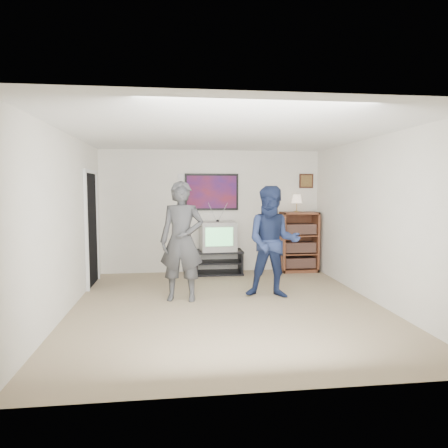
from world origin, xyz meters
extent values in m
cube|color=#896E57|center=(0.00, 0.00, 0.00)|extent=(4.50, 5.00, 0.01)
cube|color=white|center=(0.00, 0.00, 2.50)|extent=(4.50, 5.00, 0.01)
cube|color=silver|center=(0.00, 2.50, 1.25)|extent=(4.50, 0.01, 2.50)
cube|color=silver|center=(-2.25, 0.00, 1.25)|extent=(0.01, 5.00, 2.50)
cube|color=silver|center=(2.25, 0.00, 1.25)|extent=(0.01, 5.00, 2.50)
cube|color=black|center=(0.11, 2.23, 0.46)|extent=(0.97, 0.55, 0.04)
cube|color=black|center=(0.11, 2.23, 0.02)|extent=(0.97, 0.55, 0.04)
cube|color=black|center=(-0.34, 2.23, 0.24)|extent=(0.05, 0.51, 0.48)
cube|color=black|center=(0.56, 2.23, 0.24)|extent=(0.05, 0.51, 0.48)
imported|color=#38393C|center=(-0.65, 0.42, 0.92)|extent=(0.74, 0.56, 1.84)
imported|color=#1B264B|center=(0.78, 0.41, 0.88)|extent=(1.00, 0.86, 1.77)
cube|color=white|center=(-0.61, 0.67, 1.16)|extent=(0.05, 0.13, 0.04)
cube|color=white|center=(0.74, 0.67, 0.96)|extent=(0.07, 0.11, 0.03)
cube|color=black|center=(0.00, 2.48, 1.65)|extent=(1.10, 0.03, 0.75)
cube|color=white|center=(-0.55, 2.48, 1.95)|extent=(0.28, 0.02, 0.14)
cube|color=black|center=(2.00, 2.48, 1.88)|extent=(0.30, 0.03, 0.30)
cube|color=black|center=(-2.23, 1.60, 1.00)|extent=(0.03, 0.85, 2.00)
camera|label=1|loc=(-0.75, -5.68, 1.73)|focal=32.00mm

